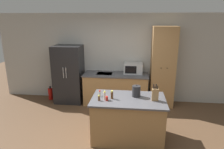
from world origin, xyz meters
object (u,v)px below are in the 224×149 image
at_px(pantry_cabinet, 163,67).
at_px(refrigerator, 69,74).
at_px(spice_bottle_short_red, 105,95).
at_px(spice_bottle_pale_salt, 112,95).
at_px(knife_block, 155,95).
at_px(fire_extinguisher, 51,94).
at_px(kettle, 136,91).
at_px(spice_bottle_amber_oil, 99,98).
at_px(spice_bottle_tall_dark, 100,93).
at_px(microwave, 133,68).
at_px(spice_bottle_green_herb, 107,99).

bearing_deg(pantry_cabinet, refrigerator, -178.91).
xyz_separation_m(spice_bottle_short_red, spice_bottle_pale_salt, (0.14, 0.05, -0.00)).
xyz_separation_m(knife_block, fire_extinguisher, (-2.99, 1.87, -0.84)).
relative_size(spice_bottle_short_red, fire_extinguisher, 0.40).
distance_m(knife_block, kettle, 0.40).
xyz_separation_m(pantry_cabinet, fire_extinguisher, (-3.36, -0.00, -0.94)).
bearing_deg(spice_bottle_amber_oil, spice_bottle_short_red, 39.82).
relative_size(refrigerator, spice_bottle_pale_salt, 9.98).
bearing_deg(spice_bottle_tall_dark, microwave, 70.16).
height_order(spice_bottle_tall_dark, spice_bottle_amber_oil, spice_bottle_tall_dark).
relative_size(microwave, spice_bottle_amber_oil, 4.59).
bearing_deg(fire_extinguisher, spice_bottle_short_red, -43.66).
relative_size(pantry_cabinet, knife_block, 6.64).
relative_size(spice_bottle_pale_salt, kettle, 0.68).
bearing_deg(spice_bottle_short_red, spice_bottle_pale_salt, 18.99).
bearing_deg(spice_bottle_short_red, spice_bottle_amber_oil, -140.18).
bearing_deg(fire_extinguisher, knife_block, -31.97).
height_order(refrigerator, microwave, refrigerator).
distance_m(refrigerator, knife_block, 2.97).
height_order(knife_block, spice_bottle_tall_dark, knife_block).
relative_size(knife_block, spice_bottle_tall_dark, 2.68).
bearing_deg(spice_bottle_pale_salt, spice_bottle_green_herb, -126.53).
height_order(spice_bottle_short_red, fire_extinguisher, spice_bottle_short_red).
height_order(spice_bottle_short_red, spice_bottle_pale_salt, same).
bearing_deg(spice_bottle_pale_salt, microwave, 78.44).
bearing_deg(spice_bottle_short_red, spice_bottle_green_herb, -52.03).
xyz_separation_m(microwave, spice_bottle_tall_dark, (-0.66, -1.82, -0.10)).
xyz_separation_m(knife_block, spice_bottle_amber_oil, (-1.09, -0.13, -0.07)).
distance_m(refrigerator, spice_bottle_tall_dark, 2.12).
relative_size(refrigerator, fire_extinguisher, 4.02).
distance_m(knife_block, spice_bottle_pale_salt, 0.85).
xyz_separation_m(spice_bottle_tall_dark, kettle, (0.75, 0.07, 0.06)).
relative_size(knife_block, kettle, 1.35).
relative_size(pantry_cabinet, spice_bottle_pale_salt, 13.23).
bearing_deg(spice_bottle_amber_oil, spice_bottle_green_herb, 5.49).
bearing_deg(refrigerator, spice_bottle_short_red, -53.85).
relative_size(refrigerator, knife_block, 5.01).
distance_m(pantry_cabinet, spice_bottle_short_red, 2.35).
bearing_deg(kettle, refrigerator, 140.40).
height_order(spice_bottle_amber_oil, spice_bottle_pale_salt, spice_bottle_pale_salt).
distance_m(microwave, spice_bottle_pale_salt, 1.96).
distance_m(refrigerator, spice_bottle_amber_oil, 2.32).
bearing_deg(fire_extinguisher, refrigerator, -4.38).
bearing_deg(spice_bottle_pale_salt, pantry_cabinet, 56.89).
bearing_deg(microwave, fire_extinguisher, -178.72).
bearing_deg(spice_bottle_amber_oil, pantry_cabinet, 53.90).
xyz_separation_m(knife_block, spice_bottle_tall_dark, (-1.11, 0.10, -0.07)).
height_order(microwave, spice_bottle_tall_dark, microwave).
bearing_deg(spice_bottle_tall_dark, refrigerator, 125.80).
bearing_deg(microwave, spice_bottle_amber_oil, -107.12).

